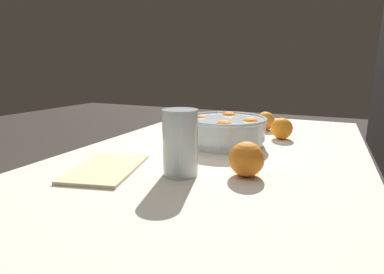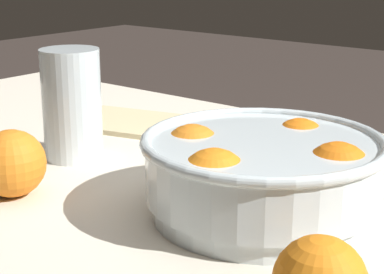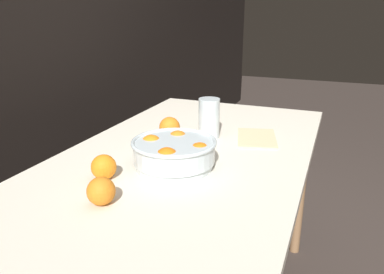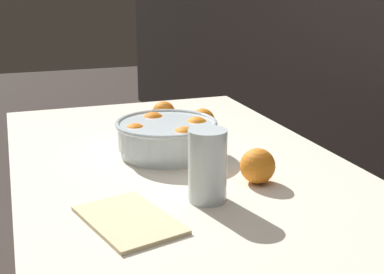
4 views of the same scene
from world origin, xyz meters
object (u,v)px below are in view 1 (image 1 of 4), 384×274
object	(u,v)px
juice_glass	(180,145)
orange_loose_front	(282,128)
orange_loose_aside	(247,159)
orange_loose_near_bowl	(265,121)
fruit_bowl	(225,129)

from	to	relation	value
juice_glass	orange_loose_front	bearing A→B (deg)	160.95
juice_glass	orange_loose_aside	xyz separation A→B (m)	(-0.05, 0.14, -0.03)
juice_glass	orange_loose_front	distance (m)	0.49
juice_glass	orange_loose_near_bowl	distance (m)	0.60
fruit_bowl	orange_loose_front	bearing A→B (deg)	134.54
orange_loose_near_bowl	orange_loose_front	world-z (taller)	same
orange_loose_near_bowl	orange_loose_front	xyz separation A→B (m)	(0.13, 0.08, 0.00)
fruit_bowl	orange_loose_near_bowl	distance (m)	0.29
juice_glass	fruit_bowl	bearing A→B (deg)	178.92
fruit_bowl	orange_loose_aside	world-z (taller)	fruit_bowl
orange_loose_aside	fruit_bowl	bearing A→B (deg)	-152.41
juice_glass	orange_loose_front	world-z (taller)	juice_glass
fruit_bowl	orange_loose_aside	xyz separation A→B (m)	(0.26, 0.13, -0.01)
fruit_bowl	orange_loose_aside	size ratio (longest dim) A/B	3.31
fruit_bowl	juice_glass	bearing A→B (deg)	-1.08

